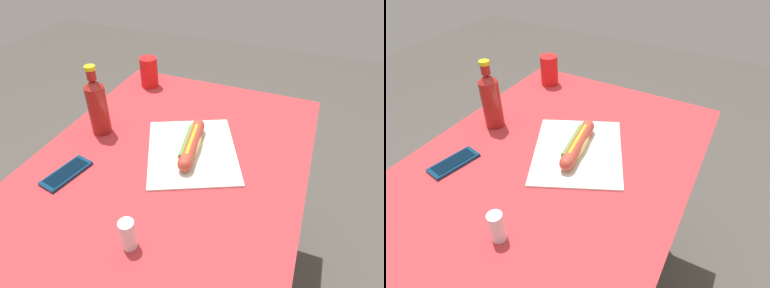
# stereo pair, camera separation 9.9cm
# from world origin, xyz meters

# --- Properties ---
(ground_plane) EXTENTS (6.00, 6.00, 0.00)m
(ground_plane) POSITION_xyz_m (0.00, 0.00, 0.00)
(ground_plane) COLOR #47423D
(ground_plane) RESTS_ON ground
(dining_table) EXTENTS (1.09, 0.80, 0.74)m
(dining_table) POSITION_xyz_m (0.00, 0.00, 0.59)
(dining_table) COLOR brown
(dining_table) RESTS_ON ground
(paper_wrapper) EXTENTS (0.41, 0.38, 0.01)m
(paper_wrapper) POSITION_xyz_m (0.08, -0.05, 0.74)
(paper_wrapper) COLOR silver
(paper_wrapper) RESTS_ON dining_table
(hot_dog) EXTENTS (0.24, 0.08, 0.05)m
(hot_dog) POSITION_xyz_m (0.08, -0.05, 0.77)
(hot_dog) COLOR #DBB26B
(hot_dog) RESTS_ON paper_wrapper
(cell_phone) EXTENTS (0.16, 0.09, 0.01)m
(cell_phone) POSITION_xyz_m (-0.15, 0.25, 0.74)
(cell_phone) COLOR #0A2D4C
(cell_phone) RESTS_ON dining_table
(soda_bottle) EXTENTS (0.06, 0.06, 0.24)m
(soda_bottle) POSITION_xyz_m (0.07, 0.28, 0.84)
(soda_bottle) COLOR maroon
(soda_bottle) RESTS_ON dining_table
(drinking_cup) EXTENTS (0.07, 0.07, 0.12)m
(drinking_cup) POSITION_xyz_m (0.43, 0.28, 0.80)
(drinking_cup) COLOR red
(drinking_cup) RESTS_ON dining_table
(salt_shaker) EXTENTS (0.04, 0.04, 0.08)m
(salt_shaker) POSITION_xyz_m (-0.29, -0.04, 0.78)
(salt_shaker) COLOR silver
(salt_shaker) RESTS_ON dining_table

